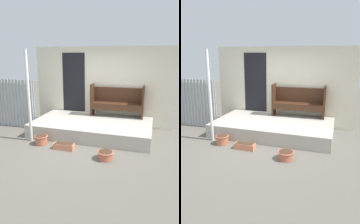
# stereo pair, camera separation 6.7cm
# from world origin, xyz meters

# --- Properties ---
(ground_plane) EXTENTS (24.00, 24.00, 0.00)m
(ground_plane) POSITION_xyz_m (0.00, 0.00, 0.00)
(ground_plane) COLOR #666056
(porch_slab) EXTENTS (3.52, 1.95, 0.39)m
(porch_slab) POSITION_xyz_m (-0.03, 0.98, 0.20)
(porch_slab) COLOR #B7B2A5
(porch_slab) RESTS_ON ground_plane
(house_wall) EXTENTS (4.72, 0.08, 2.60)m
(house_wall) POSITION_xyz_m (-0.07, 1.98, 1.30)
(house_wall) COLOR beige
(house_wall) RESTS_ON ground_plane
(support_post) EXTENTS (0.08, 0.08, 2.49)m
(support_post) POSITION_xyz_m (-1.49, -0.11, 1.25)
(support_post) COLOR silver
(support_post) RESTS_ON ground_plane
(bench) EXTENTS (1.70, 0.46, 1.04)m
(bench) POSITION_xyz_m (0.58, 1.72, 0.92)
(bench) COLOR #422616
(bench) RESTS_ON porch_slab
(flower_pot_left) EXTENTS (0.36, 0.36, 0.25)m
(flower_pot_left) POSITION_xyz_m (-1.10, -0.25, 0.13)
(flower_pot_left) COLOR #B76647
(flower_pot_left) RESTS_ON ground_plane
(flower_pot_middle) EXTENTS (0.38, 0.38, 0.20)m
(flower_pot_middle) POSITION_xyz_m (0.75, -0.60, 0.11)
(flower_pot_middle) COLOR #B76647
(flower_pot_middle) RESTS_ON ground_plane
(planter_box_rect) EXTENTS (0.53, 0.20, 0.16)m
(planter_box_rect) POSITION_xyz_m (-0.39, -0.37, 0.08)
(planter_box_rect) COLOR tan
(planter_box_rect) RESTS_ON ground_plane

